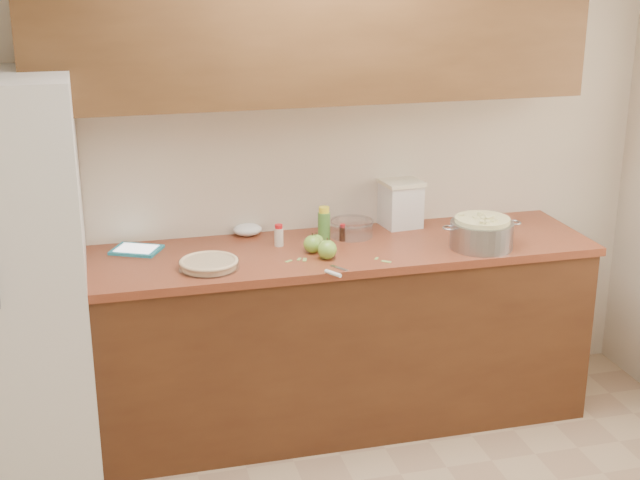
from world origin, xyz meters
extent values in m
plane|color=beige|center=(0.00, 1.80, 1.30)|extent=(3.60, 0.00, 3.60)
cube|color=#4E2B16|center=(0.00, 1.48, 0.44)|extent=(2.60, 0.65, 0.88)
cube|color=brown|center=(0.00, 1.48, 0.90)|extent=(2.64, 0.68, 0.04)
cube|color=#57361A|center=(0.00, 1.63, 1.95)|extent=(2.60, 0.34, 0.70)
cube|color=silver|center=(-1.44, 1.44, 0.90)|extent=(0.70, 0.70, 1.80)
cylinder|color=silver|center=(-0.56, 1.33, 0.94)|extent=(0.27, 0.27, 0.04)
cylinder|color=beige|center=(-0.56, 1.33, 0.94)|extent=(0.24, 0.24, 0.03)
torus|color=beige|center=(-0.56, 1.33, 0.95)|extent=(0.26, 0.26, 0.02)
cylinder|color=gray|center=(0.74, 1.30, 0.98)|extent=(0.30, 0.30, 0.13)
torus|color=gray|center=(0.58, 1.30, 1.03)|extent=(0.07, 0.07, 0.01)
torus|color=gray|center=(0.91, 1.30, 1.03)|extent=(0.07, 0.07, 0.01)
cylinder|color=beige|center=(0.74, 1.30, 1.00)|extent=(0.26, 0.26, 0.14)
cube|color=silver|center=(0.48, 1.72, 1.03)|extent=(0.20, 0.20, 0.22)
cube|color=beige|center=(0.48, 1.72, 1.15)|extent=(0.22, 0.22, 0.02)
cube|color=teal|center=(-0.86, 1.65, 0.93)|extent=(0.27, 0.25, 0.01)
cube|color=white|center=(-0.86, 1.65, 0.93)|extent=(0.22, 0.20, 0.00)
cube|color=gray|center=(0.01, 1.19, 0.92)|extent=(0.07, 0.09, 0.00)
cylinder|color=white|center=(-0.04, 1.11, 0.93)|extent=(0.06, 0.08, 0.02)
cylinder|color=#4C8C38|center=(0.05, 1.61, 0.99)|extent=(0.06, 0.06, 0.14)
cylinder|color=yellow|center=(0.05, 1.61, 1.07)|extent=(0.05, 0.05, 0.03)
cylinder|color=beige|center=(-0.19, 1.56, 0.96)|extent=(0.04, 0.04, 0.09)
cylinder|color=red|center=(-0.19, 1.56, 1.02)|extent=(0.04, 0.04, 0.02)
cylinder|color=black|center=(0.13, 1.56, 0.96)|extent=(0.03, 0.03, 0.07)
cylinder|color=red|center=(0.13, 1.56, 1.00)|extent=(0.03, 0.03, 0.01)
cylinder|color=silver|center=(0.19, 1.62, 0.96)|extent=(0.21, 0.21, 0.08)
torus|color=silver|center=(0.19, 1.62, 1.00)|extent=(0.22, 0.22, 0.01)
ellipsoid|color=white|center=(-0.31, 1.76, 0.95)|extent=(0.17, 0.15, 0.06)
sphere|color=#74AA36|center=(-0.06, 1.43, 0.96)|extent=(0.09, 0.09, 0.09)
cylinder|color=#3F2D19|center=(-0.06, 1.43, 1.01)|extent=(0.01, 0.01, 0.01)
sphere|color=#74AA36|center=(-0.03, 1.47, 0.96)|extent=(0.07, 0.07, 0.07)
cylinder|color=#3F2D19|center=(-0.03, 1.47, 1.00)|extent=(0.01, 0.01, 0.01)
sphere|color=#74AA36|center=(-0.01, 1.32, 0.97)|extent=(0.09, 0.09, 0.09)
cylinder|color=#3F2D19|center=(-0.01, 1.32, 1.02)|extent=(0.01, 0.01, 0.01)
cube|color=#91BC5B|center=(0.21, 1.27, 0.92)|extent=(0.03, 0.03, 0.00)
cube|color=#91BC5B|center=(-0.12, 1.34, 0.92)|extent=(0.03, 0.05, 0.00)
cube|color=#91BC5B|center=(-0.19, 1.33, 0.92)|extent=(0.04, 0.03, 0.00)
cube|color=#91BC5B|center=(0.24, 1.22, 0.92)|extent=(0.05, 0.04, 0.00)
cube|color=#91BC5B|center=(-0.14, 1.35, 0.92)|extent=(0.03, 0.04, 0.00)
camera|label=1|loc=(-1.02, -2.41, 2.30)|focal=50.00mm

